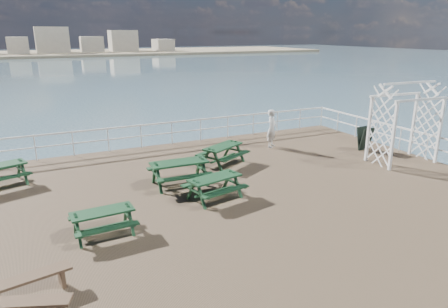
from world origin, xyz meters
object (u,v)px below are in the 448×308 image
Objects in this scene: picnic_table_e at (215,183)px; trellis_arbor at (404,127)px; picnic_table_c at (223,151)px; flat_bench_near at (31,305)px; person at (272,128)px; picnic_table_d at (103,217)px; flat_bench_far at (30,281)px; picnic_table_b at (179,168)px.

trellis_arbor is at bearing -10.76° from picnic_table_e.
picnic_table_c is 1.53× the size of flat_bench_near.
picnic_table_e is 1.12× the size of person.
picnic_table_d reaches higher than flat_bench_near.
picnic_table_e is at bearing 17.34° from flat_bench_far.
picnic_table_c is 3.52m from picnic_table_e.
picnic_table_e is (0.59, -1.65, -0.08)m from picnic_table_b.
flat_bench_near is 0.85× the size of person.
picnic_table_c is 3.39m from person.
flat_bench_near is 0.78m from flat_bench_far.
picnic_table_c reaches higher than flat_bench_far.
picnic_table_c is 6.66m from picnic_table_d.
trellis_arbor reaches higher than picnic_table_d.
picnic_table_d is 1.02× the size of flat_bench_far.
flat_bench_far is 12.55m from person.
picnic_table_b reaches higher than flat_bench_near.
picnic_table_e is (-1.75, -3.05, -0.03)m from picnic_table_c.
flat_bench_far is (-4.77, -4.55, -0.27)m from picnic_table_b.
person is (4.86, 4.36, 0.34)m from picnic_table_e.
picnic_table_c is at bearing 33.62° from picnic_table_d.
trellis_arbor reaches higher than flat_bench_far.
flat_bench_near is (-4.77, -5.33, -0.30)m from picnic_table_b.
flat_bench_far is (-5.37, -2.91, -0.19)m from picnic_table_e.
person is (3.11, 1.30, 0.32)m from picnic_table_c.
picnic_table_c is 1.29× the size of person.
person reaches higher than picnic_table_d.
picnic_table_c is at bearing 32.81° from picnic_table_b.
trellis_arbor reaches higher than picnic_table_c.
trellis_arbor reaches higher than flat_bench_near.
flat_bench_far is at bearing -134.52° from picnic_table_b.
picnic_table_b is 0.61× the size of trellis_arbor.
picnic_table_e is at bearing 55.64° from flat_bench_near.
person reaches higher than picnic_table_e.
picnic_table_b is 0.89× the size of picnic_table_c.
picnic_table_c is at bearing 64.60° from flat_bench_near.
picnic_table_b is 1.15× the size of person.
flat_bench_near is 14.40m from trellis_arbor.
picnic_table_b is 1.75m from picnic_table_e.
trellis_arbor is (6.71, -2.88, 0.89)m from picnic_table_c.
flat_bench_far is at bearing 175.32° from person.
picnic_table_b is 1.22× the size of picnic_table_d.
trellis_arbor is at bearing -51.01° from picnic_table_c.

